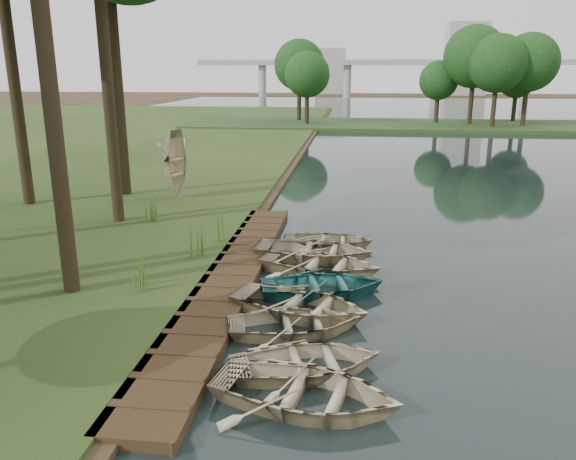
# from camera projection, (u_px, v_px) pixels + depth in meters

# --- Properties ---
(ground) EXTENTS (300.00, 300.00, 0.00)m
(ground) POSITION_uv_depth(u_px,v_px,m) (283.00, 285.00, 16.93)
(ground) COLOR #3D2F1D
(boardwalk) EXTENTS (1.60, 16.00, 0.30)m
(boardwalk) POSITION_uv_depth(u_px,v_px,m) (231.00, 279.00, 17.07)
(boardwalk) COLOR #382615
(boardwalk) RESTS_ON ground
(peninsula) EXTENTS (50.00, 14.00, 0.45)m
(peninsula) POSITION_uv_depth(u_px,v_px,m) (408.00, 125.00, 63.73)
(peninsula) COLOR #28411C
(peninsula) RESTS_ON ground
(far_trees) EXTENTS (45.60, 5.60, 8.80)m
(far_trees) POSITION_uv_depth(u_px,v_px,m) (380.00, 69.00, 62.40)
(far_trees) COLOR black
(far_trees) RESTS_ON peninsula
(bridge) EXTENTS (95.90, 4.00, 8.60)m
(bridge) POSITION_uv_depth(u_px,v_px,m) (402.00, 66.00, 128.22)
(bridge) COLOR #A5A5A0
(bridge) RESTS_ON ground
(building_a) EXTENTS (10.00, 8.00, 18.00)m
(building_a) POSITION_uv_depth(u_px,v_px,m) (466.00, 59.00, 144.82)
(building_a) COLOR #A5A5A0
(building_a) RESTS_ON ground
(building_b) EXTENTS (8.00, 8.00, 12.00)m
(building_b) POSITION_uv_depth(u_px,v_px,m) (331.00, 71.00, 154.33)
(building_b) COLOR #A5A5A0
(building_b) RESTS_ON ground
(rowboat_0) EXTENTS (4.16, 3.35, 0.77)m
(rowboat_0) POSITION_uv_depth(u_px,v_px,m) (306.00, 388.00, 10.67)
(rowboat_0) COLOR tan
(rowboat_0) RESTS_ON water
(rowboat_1) EXTENTS (3.81, 3.20, 0.67)m
(rowboat_1) POSITION_uv_depth(u_px,v_px,m) (307.00, 359.00, 11.84)
(rowboat_1) COLOR tan
(rowboat_1) RESTS_ON water
(rowboat_2) EXTENTS (3.76, 3.08, 0.68)m
(rowboat_2) POSITION_uv_depth(u_px,v_px,m) (296.00, 320.00, 13.68)
(rowboat_2) COLOR tan
(rowboat_2) RESTS_ON water
(rowboat_3) EXTENTS (4.41, 3.73, 0.78)m
(rowboat_3) POSITION_uv_depth(u_px,v_px,m) (300.00, 301.00, 14.68)
(rowboat_3) COLOR tan
(rowboat_3) RESTS_ON water
(rowboat_4) EXTENTS (4.06, 3.30, 0.74)m
(rowboat_4) POSITION_uv_depth(u_px,v_px,m) (323.00, 283.00, 15.98)
(rowboat_4) COLOR #29746E
(rowboat_4) RESTS_ON water
(rowboat_5) EXTENTS (4.40, 3.58, 0.80)m
(rowboat_5) POSITION_uv_depth(u_px,v_px,m) (320.00, 261.00, 17.69)
(rowboat_5) COLOR tan
(rowboat_5) RESTS_ON water
(rowboat_6) EXTENTS (4.25, 3.23, 0.83)m
(rowboat_6) POSITION_uv_depth(u_px,v_px,m) (314.00, 248.00, 18.97)
(rowboat_6) COLOR tan
(rowboat_6) RESTS_ON water
(rowboat_7) EXTENTS (3.29, 2.37, 0.67)m
(rowboat_7) POSITION_uv_depth(u_px,v_px,m) (328.00, 238.00, 20.32)
(rowboat_7) COLOR tan
(rowboat_7) RESTS_ON water
(stored_rowboat) EXTENTS (3.77, 3.11, 0.68)m
(stored_rowboat) POSITION_uv_depth(u_px,v_px,m) (178.00, 191.00, 27.13)
(stored_rowboat) COLOR tan
(stored_rowboat) RESTS_ON bank
(reeds_0) EXTENTS (0.60, 0.60, 0.98)m
(reeds_0) POSITION_uv_depth(u_px,v_px,m) (141.00, 272.00, 15.79)
(reeds_0) COLOR #3F661E
(reeds_0) RESTS_ON bank
(reeds_1) EXTENTS (0.60, 0.60, 0.98)m
(reeds_1) POSITION_uv_depth(u_px,v_px,m) (197.00, 243.00, 18.47)
(reeds_1) COLOR #3F661E
(reeds_1) RESTS_ON bank
(reeds_2) EXTENTS (0.60, 0.60, 0.90)m
(reeds_2) POSITION_uv_depth(u_px,v_px,m) (150.00, 210.00, 22.87)
(reeds_2) COLOR #3F661E
(reeds_2) RESTS_ON bank
(reeds_3) EXTENTS (0.60, 0.60, 1.15)m
(reeds_3) POSITION_uv_depth(u_px,v_px,m) (223.00, 225.00, 20.21)
(reeds_3) COLOR #3F661E
(reeds_3) RESTS_ON bank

